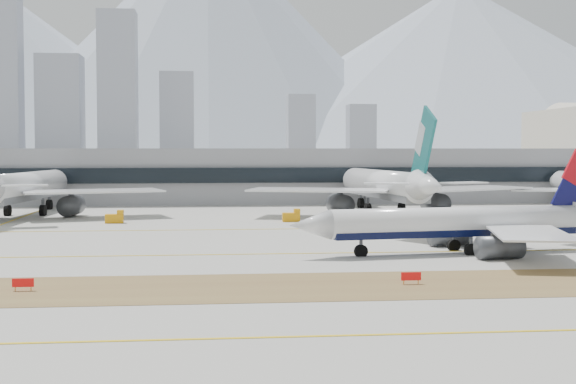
{
  "coord_description": "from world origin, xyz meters",
  "views": [
    {
      "loc": [
        -4.65,
        -116.67,
        14.67
      ],
      "look_at": [
        9.17,
        18.0,
        7.5
      ],
      "focal_mm": 50.0,
      "sensor_mm": 36.0,
      "label": 1
    }
  ],
  "objects": [
    {
      "name": "apron_markings",
      "position": [
        0.0,
        -53.95,
        0.02
      ],
      "size": [
        360.0,
        122.22,
        0.06
      ],
      "color": "brown",
      "rests_on": "ground"
    },
    {
      "name": "taxiing_airliner",
      "position": [
        32.42,
        -6.33,
        4.17
      ],
      "size": [
        51.43,
        44.3,
        17.31
      ],
      "rotation": [
        0.0,
        0.0,
        3.29
      ],
      "color": "white",
      "rests_on": "ground"
    },
    {
      "name": "gse_c",
      "position": [
        12.76,
        45.23,
        1.05
      ],
      "size": [
        3.55,
        2.0,
        2.6
      ],
      "color": "orange",
      "rests_on": "ground"
    },
    {
      "name": "hold_sign_right",
      "position": [
        17.5,
        -32.0,
        0.88
      ],
      "size": [
        2.2,
        0.15,
        1.35
      ],
      "color": "red",
      "rests_on": "ground"
    },
    {
      "name": "city_skyline",
      "position": [
        -106.76,
        453.42,
        49.8
      ],
      "size": [
        342.0,
        49.8,
        140.0
      ],
      "color": "#9096A4",
      "rests_on": "ground"
    },
    {
      "name": "mountain_ridge",
      "position": [
        33.0,
        1404.14,
        181.85
      ],
      "size": [
        2830.0,
        1120.0,
        470.0
      ],
      "color": "#9EA8B7",
      "rests_on": "ground"
    },
    {
      "name": "terminal",
      "position": [
        0.0,
        114.84,
        7.5
      ],
      "size": [
        280.0,
        43.1,
        15.0
      ],
      "color": "gray",
      "rests_on": "ground"
    },
    {
      "name": "hold_sign_left",
      "position": [
        -23.57,
        -32.0,
        0.88
      ],
      "size": [
        2.2,
        0.15,
        1.35
      ],
      "color": "red",
      "rests_on": "ground"
    },
    {
      "name": "widebody_eva",
      "position": [
        -44.77,
        64.78,
        6.1
      ],
      "size": [
        64.17,
        63.04,
        22.96
      ],
      "rotation": [
        0.0,
        0.0,
        1.48
      ],
      "color": "white",
      "rests_on": "ground"
    },
    {
      "name": "gse_b",
      "position": [
        -22.75,
        45.49,
        1.05
      ],
      "size": [
        3.55,
        2.0,
        2.6
      ],
      "color": "orange",
      "rests_on": "ground"
    },
    {
      "name": "widebody_cathay",
      "position": [
        36.09,
        61.51,
        6.3
      ],
      "size": [
        66.17,
        65.03,
        23.68
      ],
      "rotation": [
        0.0,
        0.0,
        1.67
      ],
      "color": "white",
      "rests_on": "ground"
    },
    {
      "name": "ground",
      "position": [
        0.0,
        0.0,
        0.0
      ],
      "size": [
        3000.0,
        3000.0,
        0.0
      ],
      "primitive_type": "plane",
      "color": "#9D9B93",
      "rests_on": "ground"
    }
  ]
}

